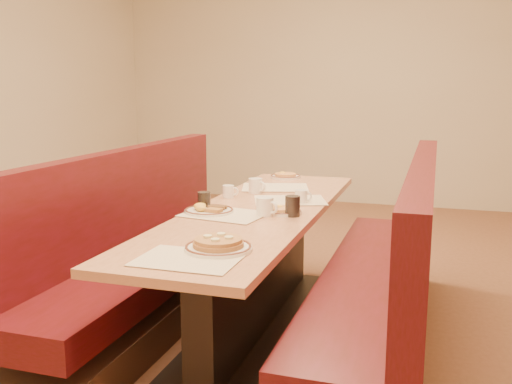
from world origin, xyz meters
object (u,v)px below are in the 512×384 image
(booth_left, at_px, (144,262))
(coffee_mug_c, at_px, (302,196))
(eggs_plate, at_px, (208,210))
(pancake_plate, at_px, (218,246))
(coffee_mug_a, at_px, (265,206))
(coffee_mug_d, at_px, (256,185))
(diner_table, at_px, (257,272))
(soda_tumbler_mid, at_px, (293,206))
(soda_tumbler_near, at_px, (204,201))
(coffee_mug_b, at_px, (229,191))
(booth_right, at_px, (386,287))

(booth_left, distance_m, coffee_mug_c, 1.05)
(eggs_plate, bearing_deg, pancake_plate, -64.36)
(coffee_mug_a, distance_m, coffee_mug_d, 0.66)
(diner_table, distance_m, soda_tumbler_mid, 0.51)
(booth_left, xyz_separation_m, pancake_plate, (0.83, -0.85, 0.41))
(coffee_mug_d, bearing_deg, soda_tumbler_mid, -35.02)
(pancake_plate, distance_m, eggs_plate, 0.74)
(coffee_mug_d, bearing_deg, soda_tumbler_near, -81.78)
(pancake_plate, xyz_separation_m, coffee_mug_b, (-0.36, 1.11, 0.02))
(diner_table, bearing_deg, booth_right, 0.00)
(diner_table, bearing_deg, coffee_mug_a, -59.19)
(booth_left, distance_m, eggs_plate, 0.68)
(coffee_mug_d, bearing_deg, pancake_plate, -58.17)
(soda_tumbler_near, bearing_deg, booth_right, 6.17)
(soda_tumbler_mid, bearing_deg, coffee_mug_a, -165.87)
(coffee_mug_b, height_order, soda_tumbler_mid, soda_tumbler_mid)
(booth_left, relative_size, soda_tumbler_mid, 22.76)
(coffee_mug_c, bearing_deg, coffee_mug_d, 123.79)
(soda_tumbler_mid, bearing_deg, coffee_mug_c, 95.27)
(eggs_plate, distance_m, coffee_mug_d, 0.64)
(booth_right, bearing_deg, diner_table, 180.00)
(pancake_plate, relative_size, soda_tumbler_mid, 2.61)
(pancake_plate, xyz_separation_m, coffee_mug_d, (-0.25, 1.30, 0.03))
(booth_left, height_order, coffee_mug_a, booth_left)
(booth_left, xyz_separation_m, soda_tumbler_near, (0.45, -0.11, 0.44))
(pancake_plate, height_order, soda_tumbler_mid, soda_tumbler_mid)
(coffee_mug_c, bearing_deg, pancake_plate, -119.36)
(diner_table, bearing_deg, booth_left, 180.00)
(eggs_plate, relative_size, soda_tumbler_mid, 2.45)
(coffee_mug_c, bearing_deg, booth_right, -46.66)
(booth_left, xyz_separation_m, coffee_mug_c, (0.94, 0.22, 0.43))
(diner_table, xyz_separation_m, coffee_mug_a, (0.10, -0.16, 0.43))
(coffee_mug_a, bearing_deg, coffee_mug_b, 152.49)
(coffee_mug_c, bearing_deg, soda_tumbler_mid, -108.42)
(booth_right, distance_m, soda_tumbler_mid, 0.68)
(diner_table, height_order, pancake_plate, pancake_plate)
(eggs_plate, height_order, soda_tumbler_near, soda_tumbler_near)
(coffee_mug_c, xyz_separation_m, soda_tumbler_near, (-0.48, -0.33, 0.01))
(soda_tumbler_near, xyz_separation_m, soda_tumbler_mid, (0.51, -0.01, 0.01))
(soda_tumbler_near, bearing_deg, pancake_plate, -63.12)
(coffee_mug_c, bearing_deg, soda_tumbler_near, -169.00)
(coffee_mug_b, distance_m, soda_tumbler_near, 0.37)
(coffee_mug_a, relative_size, coffee_mug_d, 1.04)
(diner_table, distance_m, soda_tumbler_near, 0.52)
(booth_right, height_order, pancake_plate, booth_right)
(eggs_plate, bearing_deg, coffee_mug_d, 83.75)
(pancake_plate, bearing_deg, booth_left, 134.22)
(coffee_mug_a, bearing_deg, soda_tumbler_mid, 35.36)
(booth_right, relative_size, soda_tumbler_near, 25.23)
(soda_tumbler_mid, bearing_deg, coffee_mug_b, 142.98)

